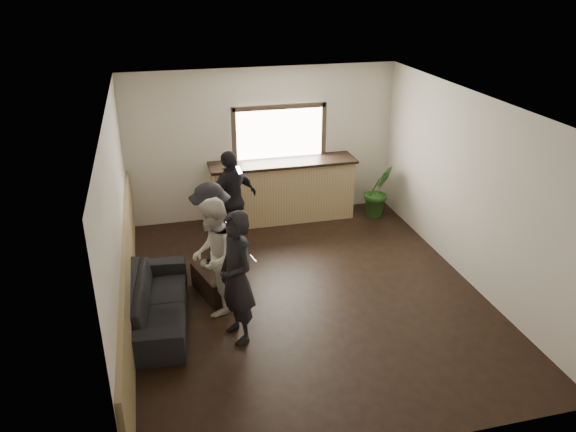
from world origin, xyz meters
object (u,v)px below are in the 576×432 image
object	(u,v)px
cup_b	(229,269)
potted_plant	(378,191)
person_c	(212,235)
person_d	(232,200)
sofa	(155,301)
coffee_table	(217,282)
person_b	(214,257)
bar_counter	(283,187)
person_a	(237,278)
cup_a	(205,264)

from	to	relation	value
cup_b	potted_plant	xyz separation A→B (m)	(3.17, 2.13, 0.08)
person_c	person_d	distance (m)	1.23
sofa	coffee_table	distance (m)	1.02
cup_b	coffee_table	bearing A→B (deg)	158.58
sofa	person_b	world-z (taller)	person_b
sofa	potted_plant	world-z (taller)	potted_plant
sofa	bar_counter	bearing A→B (deg)	-35.54
potted_plant	person_b	world-z (taller)	person_b
person_c	person_d	world-z (taller)	person_d
potted_plant	bar_counter	bearing A→B (deg)	170.60
bar_counter	person_a	bearing A→B (deg)	-112.26
sofa	person_c	world-z (taller)	person_c
bar_counter	person_d	distance (m)	1.44
cup_b	person_a	distance (m)	1.16
sofa	cup_b	xyz separation A→B (m)	(1.07, 0.43, 0.12)
cup_a	potted_plant	size ratio (longest dim) A/B	0.12
person_b	bar_counter	bearing A→B (deg)	164.71
bar_counter	person_b	xyz separation A→B (m)	(-1.63, -2.79, 0.19)
potted_plant	person_d	world-z (taller)	person_d
sofa	person_b	bearing A→B (deg)	-80.66
bar_counter	sofa	size ratio (longest dim) A/B	1.31
coffee_table	cup_a	bearing A→B (deg)	132.94
person_d	cup_b	bearing A→B (deg)	49.86
coffee_table	cup_a	size ratio (longest dim) A/B	6.92
coffee_table	person_c	distance (m)	0.68
bar_counter	cup_a	distance (m)	2.80
person_d	sofa	bearing A→B (deg)	25.56
cup_b	potted_plant	distance (m)	3.82
bar_counter	person_b	bearing A→B (deg)	-120.23
person_c	bar_counter	bearing A→B (deg)	151.36
sofa	person_b	size ratio (longest dim) A/B	1.24
person_b	person_c	world-z (taller)	person_b
coffee_table	person_a	size ratio (longest dim) A/B	0.48
cup_b	person_b	xyz separation A→B (m)	(-0.25, -0.37, 0.41)
cup_b	person_d	bearing A→B (deg)	79.12
sofa	person_b	distance (m)	0.98
bar_counter	cup_a	world-z (taller)	bar_counter
person_a	person_c	distance (m)	1.44
potted_plant	person_b	size ratio (longest dim) A/B	0.60
coffee_table	person_b	world-z (taller)	person_b
cup_a	person_c	world-z (taller)	person_c
person_b	person_c	distance (m)	0.74
bar_counter	person_c	distance (m)	2.59
bar_counter	coffee_table	bearing A→B (deg)	-123.66
sofa	cup_a	xyz separation A→B (m)	(0.74, 0.65, 0.12)
cup_b	person_b	world-z (taller)	person_b
cup_b	potted_plant	bearing A→B (deg)	33.87
potted_plant	person_c	bearing A→B (deg)	-152.37
bar_counter	person_d	xyz separation A→B (m)	(-1.09, -0.92, 0.21)
bar_counter	person_a	distance (m)	3.78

